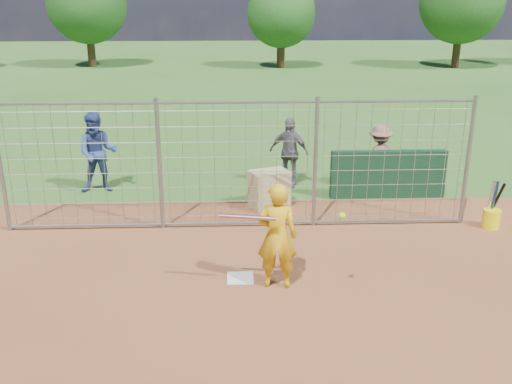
{
  "coord_description": "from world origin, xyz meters",
  "views": [
    {
      "loc": [
        -0.09,
        -8.54,
        4.4
      ],
      "look_at": [
        0.3,
        0.8,
        1.15
      ],
      "focal_mm": 40.0,
      "sensor_mm": 36.0,
      "label": 1
    }
  ],
  "objects_px": {
    "batter": "(277,236)",
    "bucket_with_bats": "(492,216)",
    "bystander_b": "(289,152)",
    "equipment_bin": "(269,189)",
    "bystander_c": "(379,158)",
    "bystander_a": "(98,153)"
  },
  "relations": [
    {
      "from": "bystander_c",
      "to": "equipment_bin",
      "type": "xyz_separation_m",
      "value": [
        -2.66,
        -1.07,
        -0.37
      ]
    },
    {
      "from": "bystander_a",
      "to": "bystander_c",
      "type": "xyz_separation_m",
      "value": [
        6.55,
        -0.08,
        -0.17
      ]
    },
    {
      "from": "bystander_a",
      "to": "equipment_bin",
      "type": "xyz_separation_m",
      "value": [
        3.89,
        -1.15,
        -0.54
      ]
    },
    {
      "from": "bucket_with_bats",
      "to": "bystander_a",
      "type": "bearing_deg",
      "value": 162.8
    },
    {
      "from": "batter",
      "to": "bucket_with_bats",
      "type": "relative_size",
      "value": 1.77
    },
    {
      "from": "bystander_a",
      "to": "bystander_c",
      "type": "height_order",
      "value": "bystander_a"
    },
    {
      "from": "batter",
      "to": "bystander_b",
      "type": "height_order",
      "value": "batter"
    },
    {
      "from": "bystander_b",
      "to": "bucket_with_bats",
      "type": "relative_size",
      "value": 1.71
    },
    {
      "from": "batter",
      "to": "bystander_b",
      "type": "relative_size",
      "value": 1.03
    },
    {
      "from": "batter",
      "to": "bystander_a",
      "type": "distance_m",
      "value": 6.08
    },
    {
      "from": "equipment_bin",
      "to": "bystander_c",
      "type": "bearing_deg",
      "value": 1.18
    },
    {
      "from": "bystander_c",
      "to": "bucket_with_bats",
      "type": "height_order",
      "value": "bystander_c"
    },
    {
      "from": "bystander_c",
      "to": "equipment_bin",
      "type": "bearing_deg",
      "value": 8.73
    },
    {
      "from": "bystander_c",
      "to": "equipment_bin",
      "type": "height_order",
      "value": "bystander_c"
    },
    {
      "from": "bystander_a",
      "to": "equipment_bin",
      "type": "relative_size",
      "value": 2.35
    },
    {
      "from": "bystander_b",
      "to": "bystander_c",
      "type": "distance_m",
      "value": 2.13
    },
    {
      "from": "bucket_with_bats",
      "to": "equipment_bin",
      "type": "bearing_deg",
      "value": 162.12
    },
    {
      "from": "bystander_a",
      "to": "bystander_b",
      "type": "bearing_deg",
      "value": -1.25
    },
    {
      "from": "batter",
      "to": "bystander_b",
      "type": "xyz_separation_m",
      "value": [
        0.67,
        5.03,
        -0.03
      ]
    },
    {
      "from": "batter",
      "to": "equipment_bin",
      "type": "distance_m",
      "value": 3.65
    },
    {
      "from": "batter",
      "to": "bystander_a",
      "type": "height_order",
      "value": "bystander_a"
    },
    {
      "from": "bystander_a",
      "to": "bystander_b",
      "type": "height_order",
      "value": "bystander_a"
    }
  ]
}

